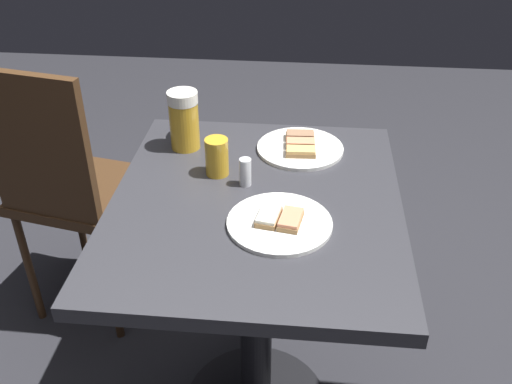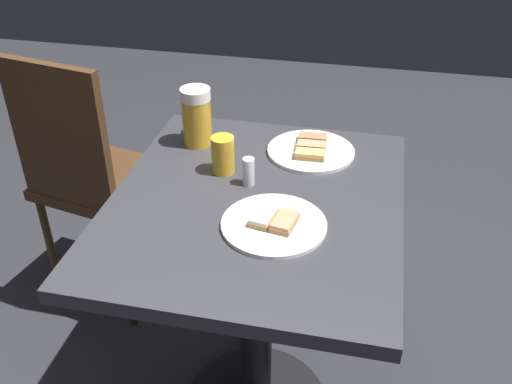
{
  "view_description": "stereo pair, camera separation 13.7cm",
  "coord_description": "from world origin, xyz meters",
  "px_view_note": "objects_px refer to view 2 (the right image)",
  "views": [
    {
      "loc": [
        -0.11,
        1.14,
        1.55
      ],
      "look_at": [
        0.0,
        0.0,
        0.8
      ],
      "focal_mm": 40.53,
      "sensor_mm": 36.0,
      "label": 1
    },
    {
      "loc": [
        -0.25,
        1.12,
        1.55
      ],
      "look_at": [
        0.0,
        0.0,
        0.8
      ],
      "focal_mm": 40.53,
      "sensor_mm": 36.0,
      "label": 2
    }
  ],
  "objects_px": {
    "plate_near": "(311,150)",
    "beer_glass_small": "(223,155)",
    "plate_far": "(274,223)",
    "cafe_chair": "(89,172)",
    "beer_mug": "(197,116)",
    "salt_shaker": "(249,172)"
  },
  "relations": [
    {
      "from": "plate_near",
      "to": "beer_glass_small",
      "type": "height_order",
      "value": "beer_glass_small"
    },
    {
      "from": "beer_mug",
      "to": "beer_glass_small",
      "type": "height_order",
      "value": "beer_mug"
    },
    {
      "from": "beer_glass_small",
      "to": "cafe_chair",
      "type": "distance_m",
      "value": 0.65
    },
    {
      "from": "plate_near",
      "to": "cafe_chair",
      "type": "distance_m",
      "value": 0.78
    },
    {
      "from": "plate_far",
      "to": "salt_shaker",
      "type": "height_order",
      "value": "salt_shaker"
    },
    {
      "from": "beer_glass_small",
      "to": "salt_shaker",
      "type": "bearing_deg",
      "value": 149.46
    },
    {
      "from": "plate_near",
      "to": "beer_glass_small",
      "type": "distance_m",
      "value": 0.26
    },
    {
      "from": "plate_near",
      "to": "cafe_chair",
      "type": "xyz_separation_m",
      "value": [
        0.74,
        -0.11,
        -0.23
      ]
    },
    {
      "from": "plate_near",
      "to": "beer_glass_small",
      "type": "xyz_separation_m",
      "value": [
        0.21,
        0.15,
        0.04
      ]
    },
    {
      "from": "plate_near",
      "to": "beer_glass_small",
      "type": "relative_size",
      "value": 2.41
    },
    {
      "from": "plate_near",
      "to": "beer_mug",
      "type": "relative_size",
      "value": 1.45
    },
    {
      "from": "plate_near",
      "to": "salt_shaker",
      "type": "distance_m",
      "value": 0.23
    },
    {
      "from": "beer_glass_small",
      "to": "cafe_chair",
      "type": "height_order",
      "value": "cafe_chair"
    },
    {
      "from": "beer_mug",
      "to": "beer_glass_small",
      "type": "relative_size",
      "value": 1.66
    },
    {
      "from": "beer_glass_small",
      "to": "plate_far",
      "type": "bearing_deg",
      "value": 129.78
    },
    {
      "from": "salt_shaker",
      "to": "cafe_chair",
      "type": "height_order",
      "value": "cafe_chair"
    },
    {
      "from": "plate_far",
      "to": "cafe_chair",
      "type": "height_order",
      "value": "cafe_chair"
    },
    {
      "from": "plate_far",
      "to": "cafe_chair",
      "type": "bearing_deg",
      "value": -32.9
    },
    {
      "from": "beer_mug",
      "to": "cafe_chair",
      "type": "bearing_deg",
      "value": -15.03
    },
    {
      "from": "beer_mug",
      "to": "cafe_chair",
      "type": "xyz_separation_m",
      "value": [
        0.43,
        -0.11,
        -0.3
      ]
    },
    {
      "from": "beer_mug",
      "to": "cafe_chair",
      "type": "distance_m",
      "value": 0.53
    },
    {
      "from": "plate_far",
      "to": "salt_shaker",
      "type": "distance_m",
      "value": 0.19
    }
  ]
}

